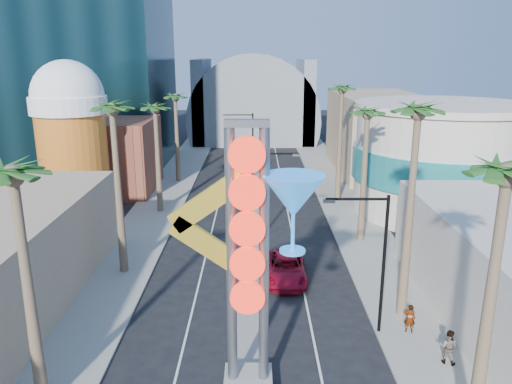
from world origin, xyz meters
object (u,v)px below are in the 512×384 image
Objects in this scene: neon_sign at (267,244)px; pedestrian_b at (448,347)px; pedestrian_a at (410,318)px; red_pickup at (286,268)px.

neon_sign is 6.99× the size of pedestrian_b.
neon_sign is at bearing 45.69° from pedestrian_a.
neon_sign is 11.21m from pedestrian_b.
red_pickup is at bearing 82.25° from neon_sign.
neon_sign reaches higher than pedestrian_b.
pedestrian_a is at bearing -41.85° from pedestrian_b.
pedestrian_a is at bearing -45.31° from red_pickup.
red_pickup is at bearing -25.16° from pedestrian_b.
pedestrian_a is at bearing 31.56° from neon_sign.
pedestrian_a is (6.39, -7.02, 0.18)m from red_pickup.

